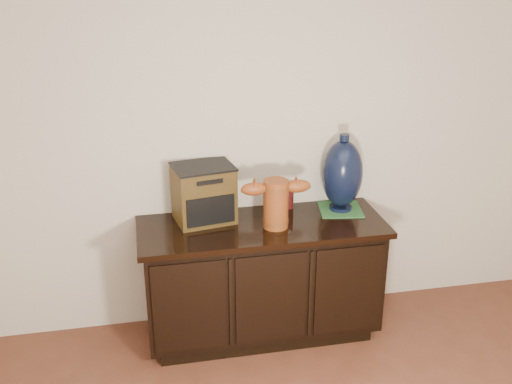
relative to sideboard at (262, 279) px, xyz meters
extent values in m
plane|color=beige|center=(0.00, 0.27, 0.91)|extent=(4.50, 0.00, 4.50)
cube|color=black|center=(0.00, 0.00, -0.35)|extent=(1.29, 0.45, 0.08)
cube|color=black|center=(0.00, 0.00, 0.01)|extent=(1.40, 0.50, 0.64)
cube|color=black|center=(0.00, 0.00, 0.35)|extent=(1.46, 0.56, 0.03)
cube|color=black|center=(-0.47, -0.25, 0.01)|extent=(0.41, 0.01, 0.56)
cube|color=black|center=(0.00, -0.25, 0.01)|extent=(0.41, 0.01, 0.56)
cube|color=black|center=(0.47, -0.25, 0.01)|extent=(0.41, 0.01, 0.56)
cylinder|color=#91441A|center=(0.07, -0.05, 0.51)|extent=(0.15, 0.15, 0.29)
cylinder|color=#431C0D|center=(0.07, -0.05, 0.41)|extent=(0.15, 0.15, 0.03)
cylinder|color=#431C0D|center=(0.07, -0.05, 0.61)|extent=(0.15, 0.15, 0.03)
ellipsoid|color=#91441A|center=(-0.06, -0.05, 0.61)|extent=(0.16, 0.08, 0.08)
ellipsoid|color=#91441A|center=(0.19, -0.05, 0.61)|extent=(0.16, 0.08, 0.08)
cube|color=#412E10|center=(-0.32, 0.13, 0.53)|extent=(0.37, 0.32, 0.33)
cube|color=black|center=(-0.30, -0.01, 0.48)|extent=(0.28, 0.06, 0.17)
cube|color=black|center=(-0.32, 0.13, 0.71)|extent=(0.38, 0.33, 0.01)
cube|color=#2B602F|center=(0.52, 0.11, 0.37)|extent=(0.30, 0.30, 0.01)
cylinder|color=black|center=(0.52, 0.11, 0.39)|extent=(0.14, 0.14, 0.02)
ellipsoid|color=black|center=(0.52, 0.11, 0.61)|extent=(0.28, 0.28, 0.42)
cylinder|color=black|center=(0.52, 0.11, 0.84)|extent=(0.06, 0.06, 0.04)
cylinder|color=#5F1110|center=(0.21, 0.21, 0.44)|extent=(0.06, 0.06, 0.14)
cylinder|color=silver|center=(0.21, 0.21, 0.52)|extent=(0.05, 0.05, 0.02)
camera|label=1|loc=(-0.67, -3.12, 1.86)|focal=42.00mm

